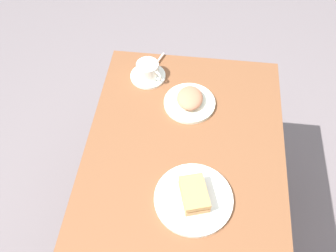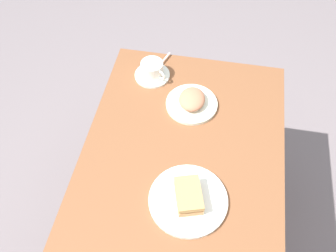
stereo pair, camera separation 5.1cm
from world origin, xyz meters
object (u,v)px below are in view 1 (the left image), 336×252
at_px(spoon, 157,62).
at_px(side_plate, 189,103).
at_px(dining_table, 179,207).
at_px(coffee_saucer, 148,76).
at_px(coffee_cup, 148,70).
at_px(sandwich_plate, 193,199).
at_px(sandwich_front, 194,194).

xyz_separation_m(spoon, side_plate, (0.20, 0.16, -0.01)).
bearing_deg(dining_table, coffee_saucer, -160.00).
xyz_separation_m(coffee_cup, side_plate, (0.13, 0.18, -0.04)).
distance_m(sandwich_plate, spoon, 0.64).
relative_size(coffee_saucer, spoon, 1.50).
bearing_deg(coffee_cup, spoon, 161.70).
xyz_separation_m(sandwich_front, side_plate, (-0.40, -0.05, -0.03)).
bearing_deg(side_plate, dining_table, 0.09).
bearing_deg(coffee_cup, side_plate, 55.06).
relative_size(coffee_cup, side_plate, 0.54).
bearing_deg(sandwich_front, dining_table, -121.07).
distance_m(dining_table, coffee_cup, 0.56).
relative_size(dining_table, sandwich_plate, 5.01).
distance_m(dining_table, coffee_saucer, 0.55).
relative_size(sandwich_plate, sandwich_front, 1.87).
height_order(dining_table, coffee_saucer, coffee_saucer).
bearing_deg(spoon, dining_table, 15.11).
xyz_separation_m(dining_table, side_plate, (-0.38, -0.00, 0.14)).
bearing_deg(sandwich_front, sandwich_plate, -19.20).
distance_m(coffee_saucer, spoon, 0.08).
distance_m(sandwich_plate, coffee_saucer, 0.58).
distance_m(sandwich_front, side_plate, 0.41).
height_order(sandwich_front, side_plate, sandwich_front).
bearing_deg(coffee_cup, coffee_saucer, -123.91).
distance_m(sandwich_front, spoon, 0.64).
bearing_deg(spoon, coffee_cup, -18.30).
height_order(dining_table, sandwich_front, sandwich_front).
xyz_separation_m(sandwich_front, coffee_cup, (-0.53, -0.23, 0.01)).
bearing_deg(coffee_saucer, side_plate, 55.07).
bearing_deg(sandwich_plate, dining_table, -121.76).
height_order(sandwich_front, coffee_saucer, sandwich_front).
bearing_deg(spoon, side_plate, 37.46).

